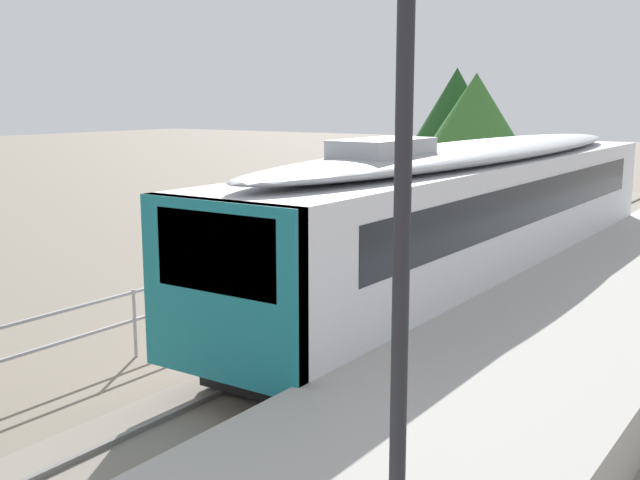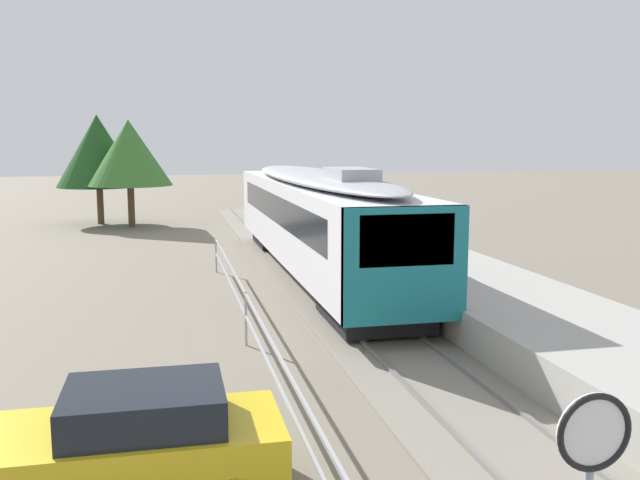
% 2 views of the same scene
% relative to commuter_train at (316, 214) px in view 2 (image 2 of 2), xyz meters
% --- Properties ---
extents(ground_plane, '(160.00, 160.00, 0.00)m').
position_rel_commuter_train_xyz_m(ground_plane, '(-3.00, -6.55, -2.14)').
color(ground_plane, slate).
extents(track_rails, '(3.20, 60.00, 0.14)m').
position_rel_commuter_train_xyz_m(track_rails, '(0.00, -6.55, -2.11)').
color(track_rails, gray).
rests_on(track_rails, ground).
extents(commuter_train, '(2.82, 18.26, 3.74)m').
position_rel_commuter_train_xyz_m(commuter_train, '(0.00, 0.00, 0.00)').
color(commuter_train, silver).
rests_on(commuter_train, track_rails).
extents(station_platform, '(3.90, 60.00, 0.90)m').
position_rel_commuter_train_xyz_m(station_platform, '(3.25, -6.55, -1.69)').
color(station_platform, '#A8A59E').
rests_on(station_platform, ground).
extents(speed_limit_sign, '(0.61, 0.10, 2.81)m').
position_rel_commuter_train_xyz_m(speed_limit_sign, '(-1.99, -18.49, -0.02)').
color(speed_limit_sign, '#9EA0A5').
rests_on(speed_limit_sign, ground).
extents(parked_hatchback_yellow, '(4.01, 1.79, 1.53)m').
position_rel_commuter_train_xyz_m(parked_hatchback_yellow, '(-5.54, -14.07, -1.35)').
color(parked_hatchback_yellow, gold).
rests_on(parked_hatchback_yellow, ground).
extents(tree_behind_carpark, '(4.49, 4.49, 5.74)m').
position_rel_commuter_train_xyz_m(tree_behind_carpark, '(-6.78, 15.63, 1.84)').
color(tree_behind_carpark, brown).
rests_on(tree_behind_carpark, ground).
extents(tree_behind_station_far, '(4.62, 4.62, 6.06)m').
position_rel_commuter_train_xyz_m(tree_behind_station_far, '(-8.53, 17.46, 1.92)').
color(tree_behind_station_far, brown).
rests_on(tree_behind_station_far, ground).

